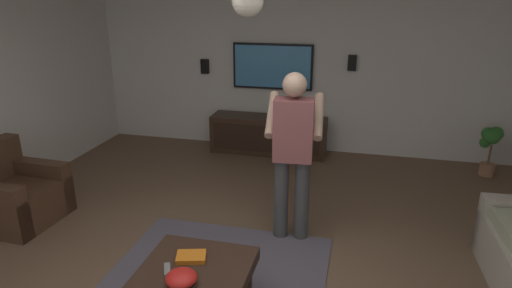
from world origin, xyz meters
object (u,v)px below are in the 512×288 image
wall_speaker_right (205,66)px  potted_plant_short (491,143)px  wall_speaker_left (352,63)px  book (191,257)px  bowl (181,278)px  remote_grey (167,270)px  vase_round (298,111)px  tv (273,67)px  armchair (13,196)px  person_standing (293,148)px  media_console (268,135)px

wall_speaker_right → potted_plant_short: bearing=-95.9°
wall_speaker_left → book: bearing=165.2°
bowl → remote_grey: bowl is taller
bowl → vase_round: 3.82m
tv → book: tv is taller
bowl → wall_speaker_left: 4.23m
armchair → book: bearing=-16.4°
person_standing → vase_round: bearing=2.4°
bowl → remote_grey: size_ratio=1.49×
remote_grey → wall_speaker_left: 4.16m
bowl → wall_speaker_right: 4.28m
tv → vase_round: bearing=64.8°
vase_round → bowl: bearing=176.7°
remote_grey → media_console: bearing=-24.6°
armchair → person_standing: (0.38, -2.88, 0.65)m
person_standing → potted_plant_short: (2.13, -2.25, -0.49)m
person_standing → tv: bearing=11.1°
person_standing → bowl: person_standing is taller
person_standing → wall_speaker_right: person_standing is taller
media_console → wall_speaker_right: wall_speaker_right is taller
vase_round → wall_speaker_left: 1.01m
potted_plant_short → tv: bearing=82.3°
media_console → tv: (0.24, 0.00, 0.98)m
media_console → vase_round: 0.58m
potted_plant_short → bowl: bearing=142.5°
person_standing → bowl: size_ratio=7.36×
remote_grey → bowl: bearing=-151.1°
bowl → armchair: bearing=65.0°
media_console → bowl: size_ratio=7.63×
person_standing → book: 1.41m
remote_grey → wall_speaker_right: bearing=-9.5°
wall_speaker_left → vase_round: bearing=106.6°
remote_grey → vase_round: size_ratio=0.68×
remote_grey → wall_speaker_right: size_ratio=0.68×
armchair → wall_speaker_right: wall_speaker_right is taller
media_console → tv: 1.01m
tv → bowl: bearing=2.9°
book → vase_round: vase_round is taller
armchair → remote_grey: 2.42m
potted_plant_short → bowl: (-3.61, 2.77, 0.01)m
potted_plant_short → vase_round: size_ratio=3.01×
wall_speaker_left → armchair: bearing=131.5°
tv → wall_speaker_left: tv is taller
potted_plant_short → bowl: 4.55m
vase_round → wall_speaker_left: bearing=-73.4°
tv → remote_grey: 3.98m
media_console → wall_speaker_right: (0.25, 1.06, 0.94)m
armchair → wall_speaker_right: size_ratio=3.85×
bowl → wall_speaker_left: (4.02, -0.94, 0.90)m
tv → wall_speaker_left: size_ratio=5.38×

